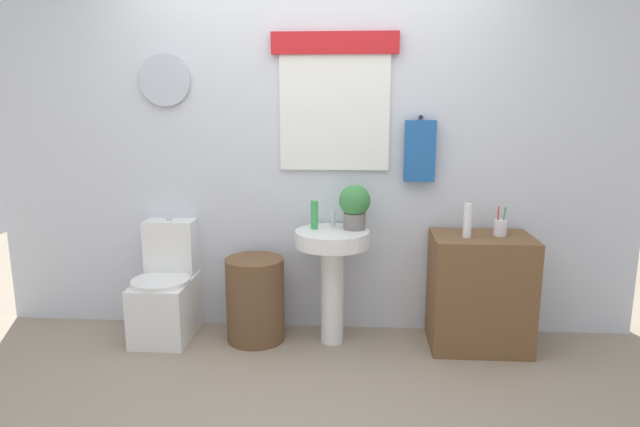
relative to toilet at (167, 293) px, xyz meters
The scene contains 11 objects.
ground_plane 1.35m from the toilet, 42.46° to the right, with size 8.00×8.00×0.00m, color gray.
back_wall 1.42m from the toilet, 15.05° to the left, with size 4.40×0.18×2.60m.
toilet is the anchor object (origin of this frame).
laundry_hamper 0.62m from the toilet, ahead, with size 0.39×0.39×0.56m, color brown.
pedestal_sink 1.16m from the toilet, ahead, with size 0.48×0.48×0.76m.
faucet 1.24m from the toilet, ahead, with size 0.03×0.03×0.10m, color silver.
wooden_cabinet 2.08m from the toilet, ahead, with size 0.62×0.44×0.74m, color brown.
soap_bottle 1.15m from the toilet, ahead, with size 0.05×0.05×0.18m, color green.
potted_plant 1.41m from the toilet, ahead, with size 0.20×0.20×0.29m.
lotion_bottle 2.04m from the toilet, ahead, with size 0.05×0.05×0.21m, color white.
toothbrush_cup 2.24m from the toilet, ahead, with size 0.08×0.08×0.19m.
Camera 1 is at (0.31, -2.54, 1.56)m, focal length 30.52 mm.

